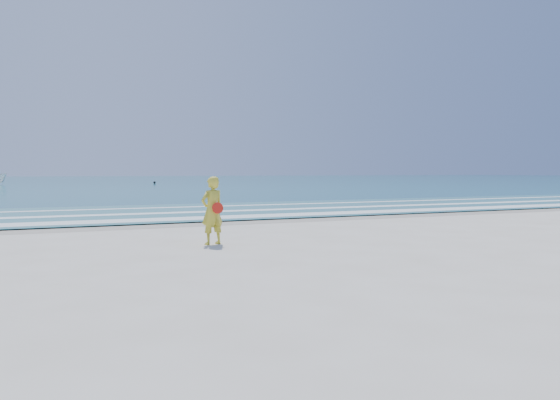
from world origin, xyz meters
name	(u,v)px	position (x,y,z in m)	size (l,w,h in m)	color
ground	(335,264)	(0.00, 0.00, 0.00)	(400.00, 400.00, 0.00)	silver
wet_sand	(200,223)	(0.00, 9.00, 0.00)	(400.00, 2.40, 0.00)	#B2A893
ocean	(61,180)	(0.00, 105.00, 0.02)	(400.00, 190.00, 0.04)	#19727F
shallow	(167,212)	(0.00, 14.00, 0.04)	(400.00, 10.00, 0.01)	#59B7AD
foam_near	(190,218)	(0.00, 10.30, 0.05)	(400.00, 1.40, 0.01)	white
foam_mid	(171,213)	(0.00, 13.20, 0.05)	(400.00, 0.90, 0.01)	white
foam_far	(154,208)	(0.00, 16.50, 0.05)	(400.00, 0.60, 0.01)	white
buoy	(155,182)	(10.50, 67.75, 0.21)	(0.34, 0.34, 0.34)	black
woman	(212,211)	(-1.26, 3.60, 0.81)	(0.68, 0.54, 1.62)	gold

